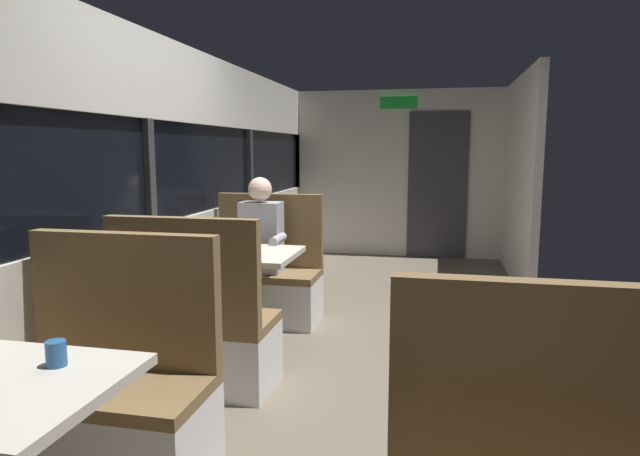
% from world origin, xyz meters
% --- Properties ---
extents(ground_plane, '(3.30, 9.20, 0.02)m').
position_xyz_m(ground_plane, '(0.00, 0.00, -0.01)').
color(ground_plane, '#665B4C').
extents(carriage_window_panel_left, '(0.09, 8.48, 2.30)m').
position_xyz_m(carriage_window_panel_left, '(-1.45, 0.00, 1.11)').
color(carriage_window_panel_left, beige).
rests_on(carriage_window_panel_left, ground_plane).
extents(carriage_end_bulkhead, '(2.90, 0.11, 2.30)m').
position_xyz_m(carriage_end_bulkhead, '(0.06, 4.19, 1.14)').
color(carriage_end_bulkhead, beige).
rests_on(carriage_end_bulkhead, ground_plane).
extents(carriage_aisle_panel_right, '(0.08, 2.40, 2.30)m').
position_xyz_m(carriage_aisle_panel_right, '(1.45, 3.00, 1.15)').
color(carriage_aisle_panel_right, beige).
rests_on(carriage_aisle_panel_right, ground_plane).
extents(bench_near_window_facing_entry, '(0.95, 0.50, 1.10)m').
position_xyz_m(bench_near_window_facing_entry, '(-0.89, -1.39, 0.33)').
color(bench_near_window_facing_entry, silver).
rests_on(bench_near_window_facing_entry, ground_plane).
extents(dining_table_mid_window, '(0.90, 0.70, 0.74)m').
position_xyz_m(dining_table_mid_window, '(-0.89, 0.25, 0.64)').
color(dining_table_mid_window, '#9E9EA3').
rests_on(dining_table_mid_window, ground_plane).
extents(bench_mid_window_facing_end, '(0.95, 0.50, 1.10)m').
position_xyz_m(bench_mid_window_facing_end, '(-0.89, -0.45, 0.33)').
color(bench_mid_window_facing_end, silver).
rests_on(bench_mid_window_facing_end, ground_plane).
extents(bench_mid_window_facing_entry, '(0.95, 0.50, 1.10)m').
position_xyz_m(bench_mid_window_facing_entry, '(-0.89, 0.95, 0.33)').
color(bench_mid_window_facing_entry, silver).
rests_on(bench_mid_window_facing_entry, ground_plane).
extents(seated_passenger, '(0.47, 0.55, 1.26)m').
position_xyz_m(seated_passenger, '(-0.89, 0.87, 0.54)').
color(seated_passenger, '#26262D').
rests_on(seated_passenger, ground_plane).
extents(coffee_cup_primary, '(0.07, 0.07, 0.09)m').
position_xyz_m(coffee_cup_primary, '(-0.73, -1.92, 0.79)').
color(coffee_cup_primary, '#26598C').
rests_on(coffee_cup_primary, dining_table_near_window).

